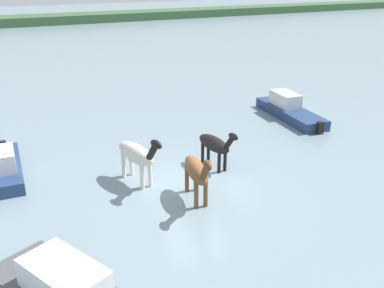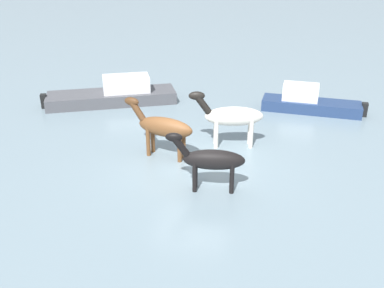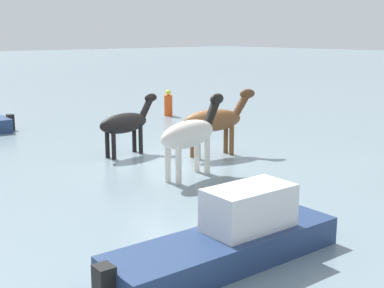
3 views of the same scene
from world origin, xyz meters
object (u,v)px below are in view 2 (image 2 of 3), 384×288
horse_dun_straggler (163,127)px  boat_tender_starboard (309,104)px  boat_motor_center (115,96)px  horse_dark_mare (231,117)px  horse_chestnut_trailing (211,160)px

horse_dun_straggler → boat_tender_starboard: horse_dun_straggler is taller
horse_dun_straggler → boat_motor_center: (-4.69, -3.64, -0.73)m
horse_dark_mare → horse_dun_straggler: 2.44m
boat_tender_starboard → boat_motor_center: bearing=8.7°
horse_chestnut_trailing → boat_motor_center: bearing=-57.1°
boat_motor_center → boat_tender_starboard: size_ratio=1.34×
horse_dark_mare → boat_motor_center: horse_dark_mare is taller
horse_chestnut_trailing → horse_dark_mare: 3.10m
horse_dun_straggler → boat_tender_starboard: size_ratio=0.57×
horse_chestnut_trailing → horse_dark_mare: bearing=-100.5°
horse_chestnut_trailing → boat_motor_center: (-6.48, -5.56, -0.64)m
horse_dark_mare → boat_tender_starboard: horse_dark_mare is taller
horse_chestnut_trailing → horse_dun_straggler: bearing=-50.8°
horse_chestnut_trailing → boat_tender_starboard: 7.91m
horse_dark_mare → horse_dun_straggler: bearing=18.9°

